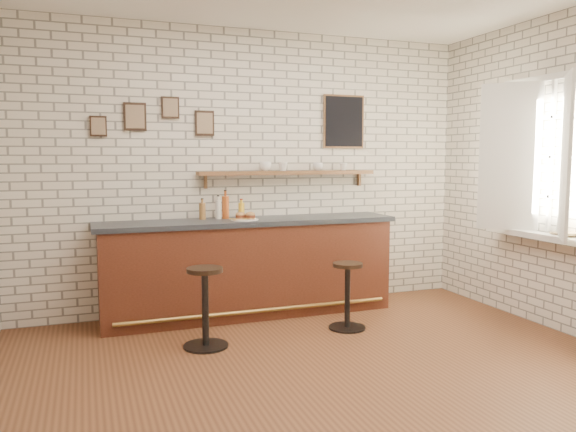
% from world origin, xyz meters
% --- Properties ---
extents(ground, '(5.00, 5.00, 0.00)m').
position_xyz_m(ground, '(0.00, 0.00, 0.00)').
color(ground, brown).
rests_on(ground, ground).
extents(bar_counter, '(3.10, 0.65, 1.01)m').
position_xyz_m(bar_counter, '(-0.11, 1.70, 0.51)').
color(bar_counter, '#542516').
rests_on(bar_counter, ground).
extents(sandwich_plate, '(0.28, 0.28, 0.01)m').
position_xyz_m(sandwich_plate, '(-0.18, 1.62, 1.02)').
color(sandwich_plate, white).
rests_on(sandwich_plate, bar_counter).
extents(ciabatta_sandwich, '(0.22, 0.16, 0.07)m').
position_xyz_m(ciabatta_sandwich, '(-0.17, 1.62, 1.06)').
color(ciabatta_sandwich, tan).
rests_on(ciabatta_sandwich, sandwich_plate).
extents(potato_chips, '(0.26, 0.18, 0.00)m').
position_xyz_m(potato_chips, '(-0.19, 1.62, 1.02)').
color(potato_chips, gold).
rests_on(potato_chips, sandwich_plate).
extents(bitters_bottle_brown, '(0.07, 0.07, 0.22)m').
position_xyz_m(bitters_bottle_brown, '(-0.57, 1.84, 1.10)').
color(bitters_bottle_brown, brown).
rests_on(bitters_bottle_brown, bar_counter).
extents(bitters_bottle_white, '(0.06, 0.06, 0.25)m').
position_xyz_m(bitters_bottle_white, '(-0.40, 1.84, 1.11)').
color(bitters_bottle_white, silver).
rests_on(bitters_bottle_white, bar_counter).
extents(bitters_bottle_amber, '(0.07, 0.07, 0.30)m').
position_xyz_m(bitters_bottle_amber, '(-0.32, 1.84, 1.13)').
color(bitters_bottle_amber, '#AE4D1C').
rests_on(bitters_bottle_amber, bar_counter).
extents(condiment_bottle_yellow, '(0.06, 0.06, 0.20)m').
position_xyz_m(condiment_bottle_yellow, '(-0.15, 1.84, 1.10)').
color(condiment_bottle_yellow, yellow).
rests_on(condiment_bottle_yellow, bar_counter).
extents(bar_stool_left, '(0.39, 0.39, 0.70)m').
position_xyz_m(bar_stool_left, '(-0.75, 0.85, 0.38)').
color(bar_stool_left, black).
rests_on(bar_stool_left, ground).
extents(bar_stool_right, '(0.36, 0.36, 0.64)m').
position_xyz_m(bar_stool_right, '(0.64, 0.91, 0.34)').
color(bar_stool_right, black).
rests_on(bar_stool_right, ground).
extents(wall_shelf, '(2.00, 0.18, 0.18)m').
position_xyz_m(wall_shelf, '(0.40, 1.90, 1.48)').
color(wall_shelf, brown).
rests_on(wall_shelf, ground).
extents(shelf_cup_a, '(0.18, 0.18, 0.10)m').
position_xyz_m(shelf_cup_a, '(0.14, 1.90, 1.55)').
color(shelf_cup_a, white).
rests_on(shelf_cup_a, wall_shelf).
extents(shelf_cup_b, '(0.14, 0.14, 0.10)m').
position_xyz_m(shelf_cup_b, '(0.34, 1.90, 1.55)').
color(shelf_cup_b, white).
rests_on(shelf_cup_b, wall_shelf).
extents(shelf_cup_c, '(0.13, 0.13, 0.09)m').
position_xyz_m(shelf_cup_c, '(0.75, 1.90, 1.54)').
color(shelf_cup_c, white).
rests_on(shelf_cup_c, wall_shelf).
extents(shelf_cup_d, '(0.09, 0.09, 0.08)m').
position_xyz_m(shelf_cup_d, '(1.06, 1.90, 1.54)').
color(shelf_cup_d, white).
rests_on(shelf_cup_d, wall_shelf).
extents(back_wall_decor, '(2.96, 0.02, 0.56)m').
position_xyz_m(back_wall_decor, '(0.23, 1.98, 2.05)').
color(back_wall_decor, black).
rests_on(back_wall_decor, ground).
extents(window_sill, '(0.20, 1.35, 0.06)m').
position_xyz_m(window_sill, '(2.40, 0.30, 0.90)').
color(window_sill, white).
rests_on(window_sill, ground).
extents(casement_window, '(0.40, 1.30, 1.56)m').
position_xyz_m(casement_window, '(2.36, 0.30, 1.65)').
color(casement_window, white).
rests_on(casement_window, ground).
extents(book_lower, '(0.18, 0.24, 0.02)m').
position_xyz_m(book_lower, '(2.38, 0.08, 0.94)').
color(book_lower, tan).
rests_on(book_lower, window_sill).
extents(book_upper, '(0.27, 0.29, 0.02)m').
position_xyz_m(book_upper, '(2.38, 0.05, 0.96)').
color(book_upper, tan).
rests_on(book_upper, book_lower).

